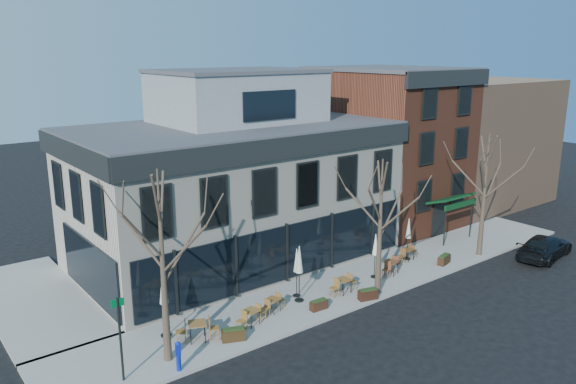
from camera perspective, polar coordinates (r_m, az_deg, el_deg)
ground at (r=30.74m, az=-0.24°, el=-9.44°), size 120.00×120.00×0.00m
sidewalk_front at (r=31.21m, az=7.01°, el=-9.02°), size 33.50×4.70×0.15m
sidewalk_side at (r=31.42m, az=-24.22°, el=-10.09°), size 4.50×12.00×0.15m
corner_building at (r=33.24m, az=-5.49°, el=0.92°), size 18.39×10.39×11.10m
red_brick_building at (r=41.23m, az=9.92°, el=4.68°), size 8.20×11.78×11.18m
bg_building at (r=49.69m, az=16.86°, el=5.15°), size 12.00×12.00×10.00m
tree_corner at (r=22.49m, az=-12.58°, el=-7.25°), size 3.93×3.98×7.92m
tree_mid at (r=28.62m, az=9.36°, el=-3.35°), size 3.50×3.55×7.04m
tree_right at (r=35.49m, az=19.34°, el=-0.14°), size 3.72×3.77×7.48m
sign_pole at (r=22.45m, az=-16.70°, el=-13.67°), size 0.50×0.10×3.40m
parked_sedan at (r=37.72m, az=24.64°, el=-5.08°), size 5.06×2.60×1.40m
call_box at (r=23.14m, az=-11.09°, el=-15.93°), size 0.26×0.25×1.28m
cafe_set_0 at (r=25.18m, az=-9.18°, el=-13.61°), size 1.92×1.23×1.00m
cafe_set_1 at (r=26.21m, az=-3.76°, el=-12.42°), size 1.71×0.79×0.88m
cafe_set_2 at (r=27.35m, az=-1.55°, el=-11.27°), size 1.60×0.81×0.82m
cafe_set_3 at (r=29.42m, az=5.62°, el=-9.31°), size 1.78×0.75×0.93m
cafe_set_4 at (r=32.12m, az=10.45°, el=-7.41°), size 1.80×0.95×0.93m
cafe_set_5 at (r=34.34m, az=12.02°, el=-6.10°), size 1.66×0.72×0.86m
umbrella_0 at (r=25.09m, az=-12.53°, el=-9.87°), size 0.48×0.48×2.97m
umbrella_1 at (r=27.81m, az=1.15°, el=-7.17°), size 0.46×0.46×2.91m
umbrella_2 at (r=28.41m, az=0.90°, el=-7.21°), size 0.41×0.41×2.56m
umbrella_3 at (r=31.07m, az=8.87°, el=-5.52°), size 0.40×0.40×2.52m
umbrella_4 at (r=34.05m, az=12.15°, el=-3.85°), size 0.41×0.41×2.56m
planter_0 at (r=25.09m, az=-5.55°, el=-14.19°), size 1.10×0.77×0.57m
planter_1 at (r=27.68m, az=3.15°, el=-11.36°), size 0.92×0.41×0.50m
planter_2 at (r=28.94m, az=8.13°, el=-10.24°), size 1.07×0.65×0.56m
planter_3 at (r=34.34m, az=15.57°, el=-6.61°), size 1.06×0.62×0.56m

